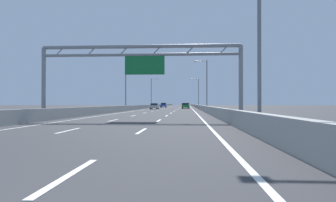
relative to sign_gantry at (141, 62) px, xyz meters
name	(u,v)px	position (x,y,z in m)	size (l,w,h in m)	color
ground_plane	(175,107)	(-0.05, 76.29, -4.88)	(260.00, 260.00, 0.00)	#38383A
lane_dash_left_1	(69,131)	(-1.85, -11.21, -4.87)	(0.16, 3.00, 0.01)	white
lane_dash_left_2	(113,120)	(-1.85, -2.21, -4.87)	(0.16, 3.00, 0.01)	white
lane_dash_left_3	(133,116)	(-1.85, 6.79, -4.87)	(0.16, 3.00, 0.01)	white
lane_dash_left_4	(145,113)	(-1.85, 15.79, -4.87)	(0.16, 3.00, 0.01)	white
lane_dash_left_5	(152,111)	(-1.85, 24.79, -4.87)	(0.16, 3.00, 0.01)	white
lane_dash_left_6	(158,110)	(-1.85, 33.79, -4.87)	(0.16, 3.00, 0.01)	white
lane_dash_left_7	(161,109)	(-1.85, 42.79, -4.87)	(0.16, 3.00, 0.01)	white
lane_dash_left_8	(164,109)	(-1.85, 51.79, -4.87)	(0.16, 3.00, 0.01)	white
lane_dash_left_9	(167,108)	(-1.85, 60.79, -4.87)	(0.16, 3.00, 0.01)	white
lane_dash_left_10	(169,108)	(-1.85, 69.79, -4.87)	(0.16, 3.00, 0.01)	white
lane_dash_left_11	(170,107)	(-1.85, 78.79, -4.87)	(0.16, 3.00, 0.01)	white
lane_dash_left_12	(172,107)	(-1.85, 87.79, -4.87)	(0.16, 3.00, 0.01)	white
lane_dash_left_13	(173,107)	(-1.85, 96.79, -4.87)	(0.16, 3.00, 0.01)	white
lane_dash_left_14	(174,106)	(-1.85, 105.79, -4.87)	(0.16, 3.00, 0.01)	white
lane_dash_left_15	(175,106)	(-1.85, 114.79, -4.87)	(0.16, 3.00, 0.01)	white
lane_dash_left_16	(175,106)	(-1.85, 123.79, -4.87)	(0.16, 3.00, 0.01)	white
lane_dash_left_17	(176,106)	(-1.85, 132.79, -4.87)	(0.16, 3.00, 0.01)	white
lane_dash_right_0	(69,175)	(1.75, -20.21, -4.87)	(0.16, 3.00, 0.01)	white
lane_dash_right_1	(142,131)	(1.75, -11.21, -4.87)	(0.16, 3.00, 0.01)	white
lane_dash_right_2	(159,121)	(1.75, -2.21, -4.87)	(0.16, 3.00, 0.01)	white
lane_dash_right_3	(167,116)	(1.75, 6.79, -4.87)	(0.16, 3.00, 0.01)	white
lane_dash_right_4	(171,113)	(1.75, 15.79, -4.87)	(0.16, 3.00, 0.01)	white
lane_dash_right_5	(174,111)	(1.75, 24.79, -4.87)	(0.16, 3.00, 0.01)	white
lane_dash_right_6	(176,110)	(1.75, 33.79, -4.87)	(0.16, 3.00, 0.01)	white
lane_dash_right_7	(177,109)	(1.75, 42.79, -4.87)	(0.16, 3.00, 0.01)	white
lane_dash_right_8	(178,109)	(1.75, 51.79, -4.87)	(0.16, 3.00, 0.01)	white
lane_dash_right_9	(179,108)	(1.75, 60.79, -4.87)	(0.16, 3.00, 0.01)	white
lane_dash_right_10	(180,108)	(1.75, 69.79, -4.87)	(0.16, 3.00, 0.01)	white
lane_dash_right_11	(181,107)	(1.75, 78.79, -4.87)	(0.16, 3.00, 0.01)	white
lane_dash_right_12	(181,107)	(1.75, 87.79, -4.87)	(0.16, 3.00, 0.01)	white
lane_dash_right_13	(182,107)	(1.75, 96.79, -4.87)	(0.16, 3.00, 0.01)	white
lane_dash_right_14	(182,106)	(1.75, 105.79, -4.87)	(0.16, 3.00, 0.01)	white
lane_dash_right_15	(182,106)	(1.75, 114.79, -4.87)	(0.16, 3.00, 0.01)	white
lane_dash_right_16	(183,106)	(1.75, 123.79, -4.87)	(0.16, 3.00, 0.01)	white
lane_dash_right_17	(183,106)	(1.75, 132.79, -4.87)	(0.16, 3.00, 0.01)	white
edge_line_left	(156,108)	(-5.30, 64.29, -4.87)	(0.16, 176.00, 0.01)	white
edge_line_right	(191,108)	(5.20, 64.29, -4.87)	(0.16, 176.00, 0.01)	white
barrier_left	(158,106)	(-6.95, 86.29, -4.40)	(0.45, 220.00, 0.95)	#9E9E99
barrier_right	(195,106)	(6.85, 86.29, -4.40)	(0.45, 220.00, 0.95)	#9E9E99
sign_gantry	(141,62)	(0.00, 0.00, 0.00)	(17.33, 0.36, 6.36)	gray
streetlamp_right_near	(255,25)	(7.42, -9.89, 0.52)	(2.58, 0.28, 9.50)	slate
streetlamp_left_mid	(127,82)	(-7.51, 31.64, 0.52)	(2.58, 0.28, 9.50)	slate
streetlamp_right_mid	(206,82)	(7.42, 31.64, 0.52)	(2.58, 0.28, 9.50)	slate
streetlamp_left_far	(152,91)	(-7.51, 73.17, 0.52)	(2.58, 0.28, 9.50)	slate
streetlamp_right_far	(198,91)	(7.42, 73.17, 0.52)	(2.58, 0.28, 9.50)	slate
orange_car	(185,105)	(3.33, 60.75, -4.14)	(1.80, 4.29, 1.42)	orange
silver_car	(154,106)	(-3.59, 43.93, -4.17)	(1.72, 4.14, 1.36)	#A8ADB2
blue_car	(164,105)	(-3.77, 73.89, -4.12)	(1.81, 4.52, 1.51)	#2347AD
green_car	(186,106)	(3.61, 52.12, -4.14)	(1.85, 4.55, 1.45)	#1E7A38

